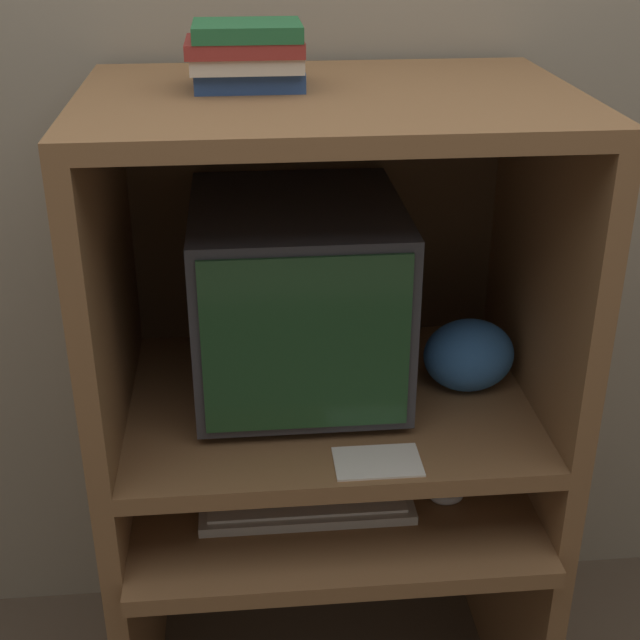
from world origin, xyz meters
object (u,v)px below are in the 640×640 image
Objects in this scene: crt_monitor at (298,296)px; book_stack at (247,55)px; keyboard at (306,503)px; snack_bag at (469,355)px; mouse at (446,496)px.

book_stack is (-0.08, -0.01, 0.47)m from crt_monitor.
snack_bag is at bearing 19.99° from keyboard.
mouse is (0.29, -0.01, 0.00)m from keyboard.
keyboard is 6.23× the size of mouse.
book_stack is (-0.43, 0.04, 0.60)m from snack_bag.
crt_monitor reaches higher than keyboard.
keyboard is 0.29m from mouse.
snack_bag is (0.35, -0.05, -0.13)m from crt_monitor.
snack_bag reaches higher than keyboard.
keyboard is at bearing 178.69° from mouse.
mouse is at bearing -114.47° from snack_bag.
crt_monitor is 0.42m from keyboard.
book_stack reaches higher than mouse.
crt_monitor reaches higher than mouse.
keyboard is 0.45m from snack_bag.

